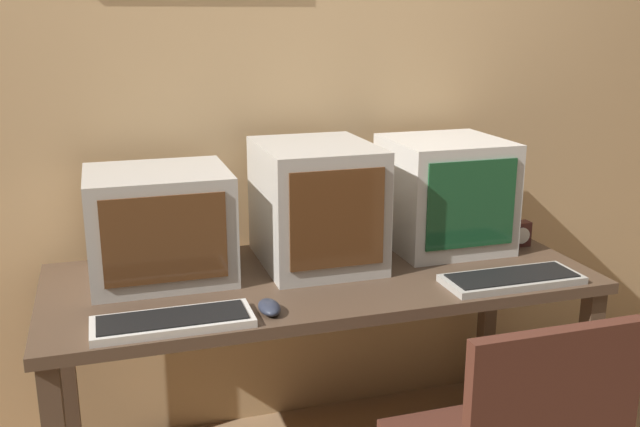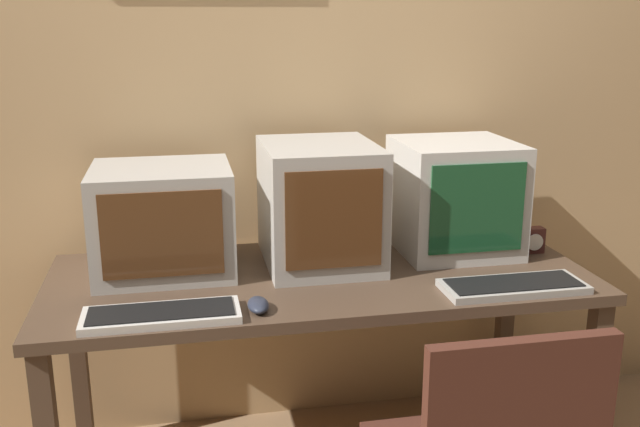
# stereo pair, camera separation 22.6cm
# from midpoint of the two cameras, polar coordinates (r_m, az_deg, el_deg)

# --- Properties ---
(wall_back) EXTENTS (8.00, 0.08, 2.60)m
(wall_back) POSITION_cam_midpoint_polar(r_m,az_deg,el_deg) (2.64, 0.44, 9.90)
(wall_back) COLOR tan
(wall_back) RESTS_ON ground_plane
(desk) EXTENTS (1.75, 0.73, 0.75)m
(desk) POSITION_cam_midpoint_polar(r_m,az_deg,el_deg) (2.36, 2.77, -6.68)
(desk) COLOR #4C3828
(desk) RESTS_ON ground_plane
(monitor_left) EXTENTS (0.44, 0.39, 0.35)m
(monitor_left) POSITION_cam_midpoint_polar(r_m,az_deg,el_deg) (2.33, -9.76, -0.52)
(monitor_left) COLOR #B7B2A8
(monitor_left) RESTS_ON desk
(monitor_center) EXTENTS (0.37, 0.46, 0.41)m
(monitor_center) POSITION_cam_midpoint_polar(r_m,az_deg,el_deg) (2.38, 2.69, 0.73)
(monitor_center) COLOR #B7B2A8
(monitor_center) RESTS_ON desk
(monitor_right) EXTENTS (0.40, 0.40, 0.39)m
(monitor_right) POSITION_cam_midpoint_polar(r_m,az_deg,el_deg) (2.57, 13.21, 1.30)
(monitor_right) COLOR beige
(monitor_right) RESTS_ON desk
(keyboard_main) EXTENTS (0.43, 0.16, 0.03)m
(keyboard_main) POSITION_cam_midpoint_polar(r_m,az_deg,el_deg) (2.01, -9.42, -8.07)
(keyboard_main) COLOR beige
(keyboard_main) RESTS_ON desk
(keyboard_side) EXTENTS (0.44, 0.17, 0.03)m
(keyboard_side) POSITION_cam_midpoint_polar(r_m,az_deg,el_deg) (2.29, 17.98, -5.60)
(keyboard_side) COLOR #A8A399
(keyboard_side) RESTS_ON desk
(mouse_near_keyboard) EXTENTS (0.06, 0.11, 0.03)m
(mouse_near_keyboard) POSITION_cam_midpoint_polar(r_m,az_deg,el_deg) (2.04, -1.78, -7.39)
(mouse_near_keyboard) COLOR #282D3D
(mouse_near_keyboard) RESTS_ON desk
(desk_clock) EXTENTS (0.08, 0.05, 0.09)m
(desk_clock) POSITION_cam_midpoint_polar(r_m,az_deg,el_deg) (2.66, 18.95, -2.07)
(desk_clock) COLOR #4C231E
(desk_clock) RESTS_ON desk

